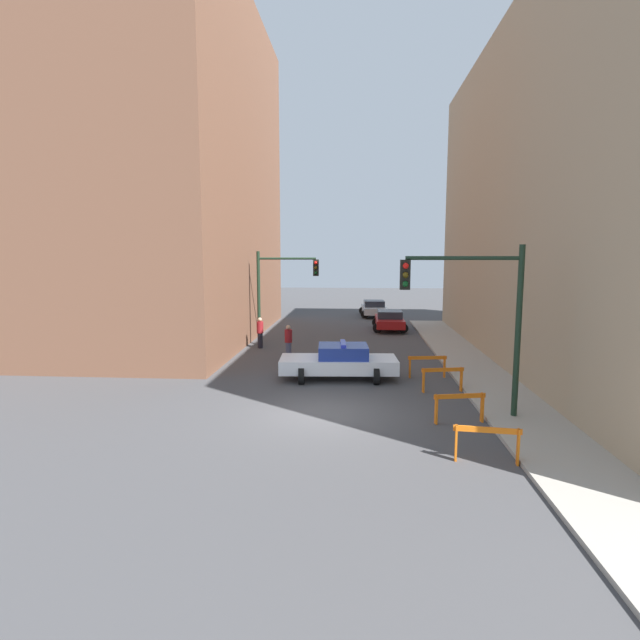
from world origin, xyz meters
name	(u,v)px	position (x,y,z in m)	size (l,w,h in m)	color
ground_plane	(323,413)	(0.00, 0.00, 0.00)	(120.00, 120.00, 0.00)	#424244
sidewalk_right	(522,416)	(6.20, 0.00, 0.06)	(2.40, 44.00, 0.12)	#9E998E
building_corner_left	(136,174)	(-12.00, 14.00, 9.71)	(14.00, 20.00, 19.43)	brown
traffic_light_near	(479,305)	(4.73, -0.12, 3.53)	(3.64, 0.35, 5.20)	black
traffic_light_far	(278,284)	(-3.30, 12.01, 3.40)	(3.44, 0.35, 5.20)	black
police_car	(340,361)	(0.38, 4.48, 0.72)	(4.80, 2.54, 1.52)	white
parked_car_near	(389,320)	(3.24, 17.96, 0.67)	(2.31, 4.32, 1.31)	maroon
parked_car_mid	(374,308)	(2.44, 25.32, 0.67)	(2.41, 4.38, 1.31)	silver
pedestrian_crossing	(288,341)	(-2.22, 8.19, 0.86)	(0.50, 0.50, 1.66)	#474C66
pedestrian_corner	(260,332)	(-4.14, 10.91, 0.86)	(0.45, 0.45, 1.66)	black
barrier_front	(487,438)	(4.23, -3.48, 0.62)	(1.60, 0.33, 0.90)	orange
barrier_mid	(460,403)	(4.15, -0.59, 0.62)	(1.58, 0.45, 0.90)	orange
barrier_back	(443,375)	(4.22, 2.84, 0.62)	(1.58, 0.44, 0.90)	orange
barrier_corner	(427,363)	(3.96, 4.97, 0.62)	(1.59, 0.35, 0.90)	orange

